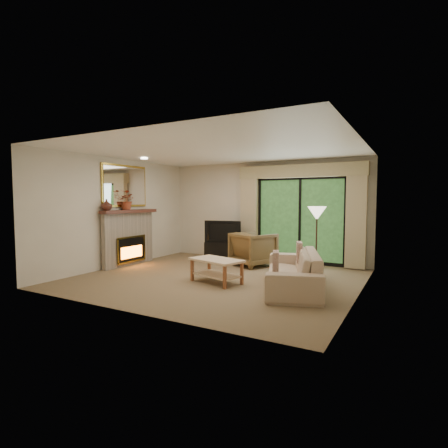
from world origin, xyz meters
The scene contains 22 objects.
floor centered at (0.00, 0.00, 0.00)m, with size 5.50×5.50×0.00m, color brown.
ceiling centered at (0.00, 0.00, 2.60)m, with size 5.50×5.50×0.00m, color white.
wall_back centered at (0.00, 2.50, 1.30)m, with size 5.00×5.00×0.00m, color beige.
wall_front centered at (0.00, -2.50, 1.30)m, with size 5.00×5.00×0.00m, color beige.
wall_left centered at (-2.75, 0.00, 1.30)m, with size 5.00×5.00×0.00m, color beige.
wall_right centered at (2.75, 0.00, 1.30)m, with size 5.00×5.00×0.00m, color beige.
fireplace centered at (-2.63, 0.20, 0.69)m, with size 0.24×1.70×1.37m, color gray, non-canonical shape.
mirror centered at (-2.71, 0.20, 1.95)m, with size 0.07×1.45×1.02m, color #B49132, non-canonical shape.
sliding_door centered at (1.00, 2.45, 1.10)m, with size 2.26×0.10×2.16m, color black, non-canonical shape.
curtain_left centered at (-0.35, 2.34, 1.20)m, with size 0.45×0.18×2.35m, color tan.
curtain_right centered at (2.35, 2.34, 1.20)m, with size 0.45×0.18×2.35m, color tan.
cornice centered at (1.00, 2.36, 2.32)m, with size 3.20×0.24×0.32m, color tan.
media_console centered at (-0.92, 1.95, 0.24)m, with size 0.96×0.43×0.48m, color black.
tv centered at (-0.92, 1.95, 0.77)m, with size 1.00×0.13×0.58m, color black.
armchair centered at (0.10, 1.59, 0.41)m, with size 0.88×0.91×0.83m, color brown.
sofa centered at (1.61, -0.01, 0.34)m, with size 2.31×0.90×0.67m, color tan.
pillow_near centered at (1.53, -0.68, 0.56)m, with size 0.10×0.38×0.38m, color brown.
pillow_far centered at (1.53, 0.65, 0.57)m, with size 0.10×0.40×0.40m, color brown.
coffee_table centered at (0.19, -0.34, 0.23)m, with size 1.03×0.57×0.46m, color beige, non-canonical shape.
floor_lamp centered at (1.71, 1.29, 0.73)m, with size 0.39×0.39×1.47m, color #F6E4CB, non-canonical shape.
vase centered at (-2.61, -0.49, 1.50)m, with size 0.25×0.25×0.26m, color #4A231A.
branches centered at (-2.61, 0.15, 1.60)m, with size 0.42×0.37×0.47m, color #973E24.
Camera 1 is at (3.56, -6.14, 1.61)m, focal length 28.00 mm.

